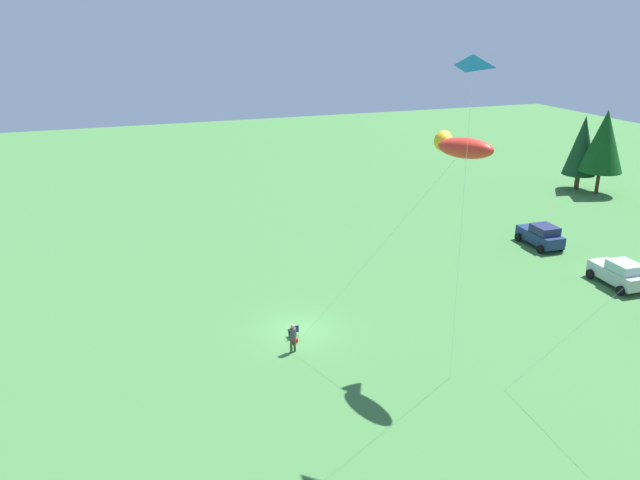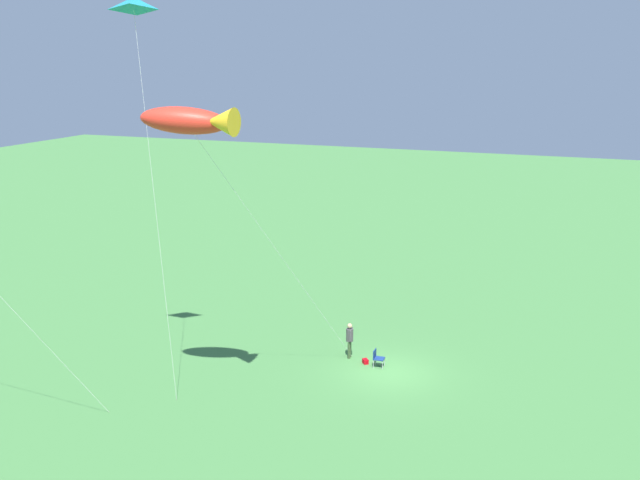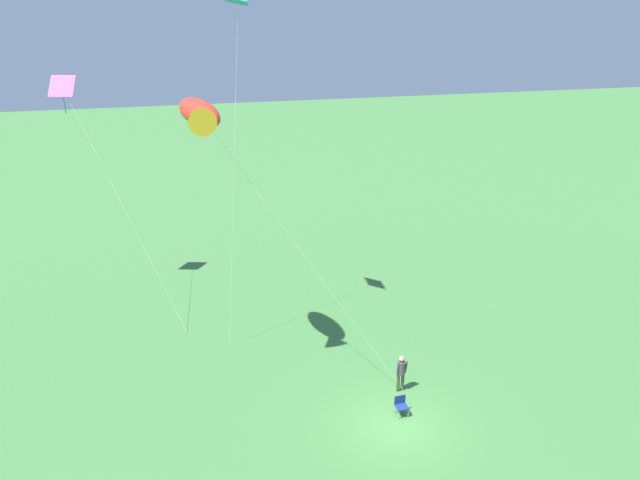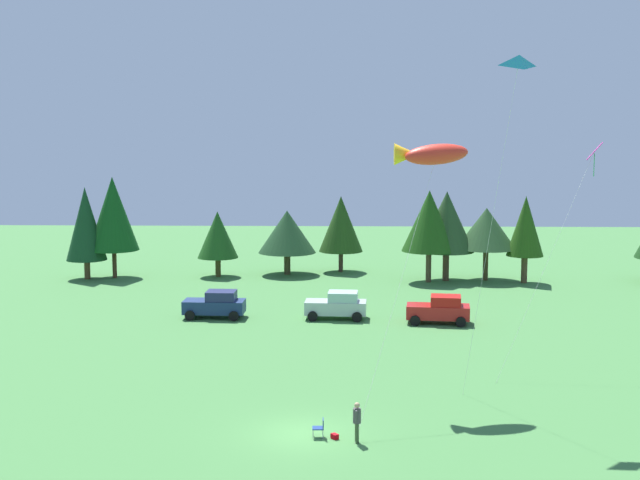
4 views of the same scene
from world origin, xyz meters
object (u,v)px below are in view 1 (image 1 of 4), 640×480
(person_kite_flyer, at_px, (293,336))
(car_navy_hatch, at_px, (541,235))
(kite_delta_teal, at_px, (472,61))
(kite_large_fish, at_px, (461,147))
(backpack_on_grass, at_px, (295,341))
(car_silver_compact, at_px, (619,273))
(folding_chair, at_px, (294,330))

(person_kite_flyer, xyz_separation_m, car_navy_hatch, (-9.42, 24.23, -0.07))
(kite_delta_teal, bearing_deg, kite_large_fish, 149.75)
(backpack_on_grass, xyz_separation_m, car_silver_compact, (-0.07, 23.77, 0.84))
(person_kite_flyer, distance_m, kite_delta_teal, 17.68)
(person_kite_flyer, distance_m, folding_chair, 1.74)
(backpack_on_grass, bearing_deg, car_navy_hatch, 109.61)
(backpack_on_grass, height_order, kite_large_fish, kite_large_fish)
(person_kite_flyer, bearing_deg, car_silver_compact, -94.70)
(folding_chair, height_order, car_navy_hatch, car_navy_hatch)
(person_kite_flyer, bearing_deg, kite_large_fish, -122.11)
(backpack_on_grass, height_order, kite_delta_teal, kite_delta_teal)
(person_kite_flyer, distance_m, backpack_on_grass, 1.37)
(folding_chair, distance_m, car_navy_hatch, 24.95)
(kite_delta_teal, bearing_deg, person_kite_flyer, -143.69)
(person_kite_flyer, relative_size, kite_delta_teal, 0.11)
(kite_large_fish, bearing_deg, folding_chair, -125.87)
(car_silver_compact, relative_size, kite_large_fish, 0.34)
(backpack_on_grass, distance_m, car_silver_compact, 23.79)
(folding_chair, distance_m, kite_delta_teal, 18.67)
(backpack_on_grass, bearing_deg, folding_chair, 166.53)
(backpack_on_grass, bearing_deg, kite_delta_teal, 31.09)
(car_navy_hatch, xyz_separation_m, kite_delta_teal, (16.81, -18.80, 15.19))
(car_navy_hatch, relative_size, kite_large_fish, 0.34)
(person_kite_flyer, xyz_separation_m, kite_delta_teal, (7.39, 5.43, 15.12))
(folding_chair, xyz_separation_m, kite_large_fish, (5.13, 7.09, 11.35))
(car_silver_compact, distance_m, kite_delta_teal, 25.55)
(person_kite_flyer, relative_size, folding_chair, 2.12)
(car_navy_hatch, bearing_deg, folding_chair, -69.56)
(car_navy_hatch, distance_m, kite_large_fish, 23.71)
(car_navy_hatch, distance_m, kite_delta_teal, 29.44)
(car_navy_hatch, bearing_deg, backpack_on_grass, -68.33)
(backpack_on_grass, height_order, car_silver_compact, car_silver_compact)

